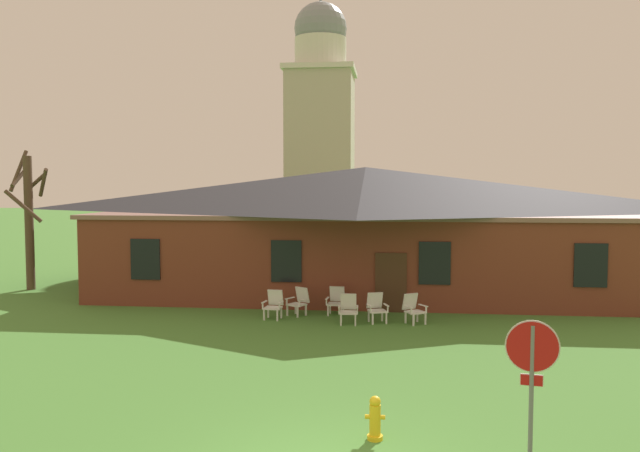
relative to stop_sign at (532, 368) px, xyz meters
name	(u,v)px	position (x,y,z in m)	size (l,w,h in m)	color
brick_building	(365,227)	(-3.23, 17.65, 0.91)	(21.71, 10.40, 5.22)	brown
dome_tower	(321,129)	(-7.40, 37.93, 6.78)	(5.18, 5.18, 18.70)	#BCB29E
stop_sign	(532,368)	(0.00, 0.00, 0.00)	(0.80, 0.18, 2.48)	slate
lawn_chair_by_porch	(274,304)	(-6.02, 11.12, -1.25)	(0.69, 0.73, 0.96)	white
lawn_chair_near_door	(299,301)	(-5.27, 11.77, -1.25)	(0.84, 0.87, 0.96)	white
lawn_chair_left_end	(336,300)	(-4.00, 12.04, -1.25)	(0.68, 0.71, 0.96)	white
lawn_chair_middle	(348,308)	(-3.49, 10.63, -1.25)	(0.66, 0.69, 0.96)	silver
lawn_chair_right_end	(376,307)	(-2.60, 10.96, -1.25)	(0.76, 0.81, 0.96)	white
lawn_chair_far_side	(413,308)	(-1.40, 10.92, -1.25)	(0.84, 0.87, 0.96)	white
bare_tree_beside_building	(29,215)	(-17.42, 15.81, 1.45)	(1.60, 1.88, 5.95)	brown
fire_hydrant	(375,419)	(-2.40, 1.29, -1.38)	(0.36, 0.28, 0.79)	gold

